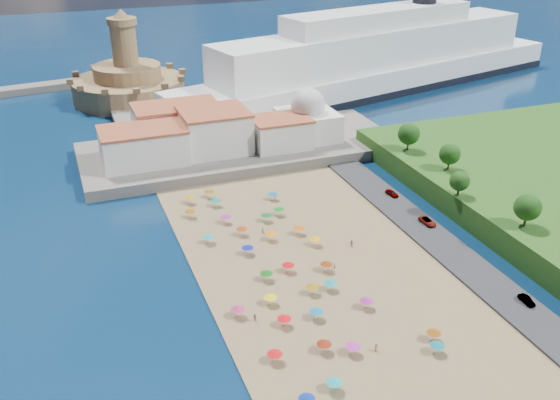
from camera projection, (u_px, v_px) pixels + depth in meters
name	position (u px, v px, depth m)	size (l,w,h in m)	color
ground	(307.00, 297.00, 115.83)	(700.00, 700.00, 0.00)	#071938
terrace	(241.00, 149.00, 179.75)	(90.00, 36.00, 3.00)	#59544C
jetty	(144.00, 122.00, 202.32)	(18.00, 70.00, 2.40)	#59544C
waterfront_buildings	(195.00, 133.00, 173.35)	(57.00, 29.00, 11.00)	silver
domed_building	(308.00, 118.00, 181.15)	(16.00, 16.00, 15.00)	silver
fortress	(128.00, 82.00, 225.15)	(40.00, 40.00, 32.40)	#9E7B4F
cruise_ship	(377.00, 62.00, 234.94)	(172.17, 65.30, 37.41)	black
beach_parasols	(320.00, 316.00, 106.90)	(31.96, 116.03, 2.20)	gray
beachgoers	(312.00, 296.00, 114.25)	(34.70, 92.75, 1.86)	tan
parked_cars	(471.00, 256.00, 126.55)	(2.37, 72.22, 1.43)	gray
hillside_trees	(543.00, 217.00, 122.79)	(13.39, 108.67, 7.47)	#382314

